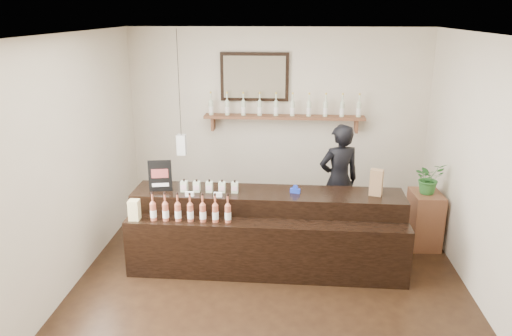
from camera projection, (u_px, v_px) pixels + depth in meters
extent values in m
plane|color=black|center=(270.00, 289.00, 5.67)|extent=(5.00, 5.00, 0.00)
plane|color=beige|center=(277.00, 122.00, 7.62)|extent=(4.50, 0.00, 4.50)
plane|color=beige|center=(253.00, 307.00, 2.87)|extent=(4.50, 0.00, 4.50)
plane|color=beige|center=(63.00, 168.00, 5.40)|extent=(0.00, 5.00, 5.00)
plane|color=beige|center=(490.00, 177.00, 5.10)|extent=(0.00, 5.00, 5.00)
plane|color=white|center=(272.00, 35.00, 4.82)|extent=(5.00, 5.00, 0.00)
cube|color=brown|center=(284.00, 117.00, 7.46)|extent=(2.40, 0.25, 0.04)
cube|color=brown|center=(213.00, 123.00, 7.60)|extent=(0.04, 0.20, 0.20)
cube|color=brown|center=(356.00, 126.00, 7.46)|extent=(0.04, 0.20, 0.20)
cube|color=black|center=(255.00, 77.00, 7.41)|extent=(1.02, 0.04, 0.72)
cube|color=#4A3D30|center=(254.00, 77.00, 7.39)|extent=(0.92, 0.01, 0.62)
cube|color=white|center=(182.00, 145.00, 6.90)|extent=(0.12, 0.12, 0.28)
cylinder|color=black|center=(179.00, 83.00, 6.64)|extent=(0.01, 0.01, 1.41)
cylinder|color=beige|center=(211.00, 108.00, 7.50)|extent=(0.07, 0.07, 0.20)
cone|color=beige|center=(211.00, 100.00, 7.46)|extent=(0.07, 0.07, 0.05)
cylinder|color=beige|center=(211.00, 96.00, 7.44)|extent=(0.02, 0.02, 0.07)
cylinder|color=gold|center=(211.00, 92.00, 7.43)|extent=(0.03, 0.03, 0.02)
cylinder|color=white|center=(211.00, 109.00, 7.50)|extent=(0.07, 0.07, 0.09)
cylinder|color=beige|center=(227.00, 108.00, 7.48)|extent=(0.07, 0.07, 0.20)
cone|color=beige|center=(227.00, 100.00, 7.44)|extent=(0.07, 0.07, 0.05)
cylinder|color=beige|center=(227.00, 96.00, 7.43)|extent=(0.02, 0.02, 0.07)
cylinder|color=gold|center=(227.00, 93.00, 7.41)|extent=(0.03, 0.03, 0.02)
cylinder|color=white|center=(227.00, 110.00, 7.49)|extent=(0.07, 0.07, 0.09)
cylinder|color=beige|center=(243.00, 108.00, 7.47)|extent=(0.07, 0.07, 0.20)
cone|color=beige|center=(243.00, 100.00, 7.43)|extent=(0.07, 0.07, 0.05)
cylinder|color=beige|center=(243.00, 96.00, 7.41)|extent=(0.02, 0.02, 0.07)
cylinder|color=gold|center=(243.00, 93.00, 7.40)|extent=(0.03, 0.03, 0.02)
cylinder|color=white|center=(243.00, 110.00, 7.47)|extent=(0.07, 0.07, 0.09)
cylinder|color=beige|center=(260.00, 109.00, 7.45)|extent=(0.07, 0.07, 0.20)
cone|color=beige|center=(260.00, 100.00, 7.41)|extent=(0.07, 0.07, 0.05)
cylinder|color=beige|center=(260.00, 96.00, 7.39)|extent=(0.02, 0.02, 0.07)
cylinder|color=gold|center=(260.00, 93.00, 7.38)|extent=(0.03, 0.03, 0.02)
cylinder|color=white|center=(260.00, 110.00, 7.46)|extent=(0.07, 0.07, 0.09)
cylinder|color=beige|center=(276.00, 109.00, 7.43)|extent=(0.07, 0.07, 0.20)
cone|color=beige|center=(276.00, 100.00, 7.39)|extent=(0.07, 0.07, 0.05)
cylinder|color=beige|center=(276.00, 96.00, 7.38)|extent=(0.02, 0.02, 0.07)
cylinder|color=gold|center=(276.00, 93.00, 7.36)|extent=(0.03, 0.03, 0.02)
cylinder|color=white|center=(276.00, 110.00, 7.44)|extent=(0.07, 0.07, 0.09)
cylinder|color=beige|center=(292.00, 109.00, 7.42)|extent=(0.07, 0.07, 0.20)
cone|color=beige|center=(293.00, 101.00, 7.38)|extent=(0.07, 0.07, 0.05)
cylinder|color=beige|center=(293.00, 97.00, 7.36)|extent=(0.02, 0.02, 0.07)
cylinder|color=gold|center=(293.00, 93.00, 7.35)|extent=(0.03, 0.03, 0.02)
cylinder|color=white|center=(292.00, 110.00, 7.42)|extent=(0.07, 0.07, 0.09)
cylinder|color=beige|center=(309.00, 109.00, 7.40)|extent=(0.07, 0.07, 0.20)
cone|color=beige|center=(309.00, 101.00, 7.36)|extent=(0.07, 0.07, 0.05)
cylinder|color=beige|center=(309.00, 97.00, 7.34)|extent=(0.02, 0.02, 0.07)
cylinder|color=gold|center=(309.00, 94.00, 7.33)|extent=(0.03, 0.03, 0.02)
cylinder|color=white|center=(309.00, 111.00, 7.41)|extent=(0.07, 0.07, 0.09)
cylinder|color=beige|center=(325.00, 110.00, 7.38)|extent=(0.07, 0.07, 0.20)
cone|color=beige|center=(326.00, 101.00, 7.35)|extent=(0.07, 0.07, 0.05)
cylinder|color=beige|center=(326.00, 97.00, 7.33)|extent=(0.02, 0.02, 0.07)
cylinder|color=gold|center=(326.00, 94.00, 7.31)|extent=(0.03, 0.03, 0.02)
cylinder|color=white|center=(325.00, 111.00, 7.39)|extent=(0.07, 0.07, 0.09)
cylinder|color=beige|center=(342.00, 110.00, 7.37)|extent=(0.07, 0.07, 0.20)
cone|color=beige|center=(342.00, 101.00, 7.33)|extent=(0.07, 0.07, 0.05)
cylinder|color=beige|center=(343.00, 97.00, 7.31)|extent=(0.02, 0.02, 0.07)
cylinder|color=gold|center=(343.00, 94.00, 7.30)|extent=(0.03, 0.03, 0.02)
cylinder|color=white|center=(342.00, 111.00, 7.37)|extent=(0.07, 0.07, 0.09)
cylinder|color=beige|center=(359.00, 110.00, 7.35)|extent=(0.07, 0.07, 0.20)
cone|color=beige|center=(359.00, 101.00, 7.31)|extent=(0.07, 0.07, 0.05)
cylinder|color=beige|center=(360.00, 97.00, 7.30)|extent=(0.02, 0.02, 0.07)
cylinder|color=gold|center=(360.00, 94.00, 7.28)|extent=(0.03, 0.03, 0.02)
cylinder|color=white|center=(359.00, 111.00, 7.36)|extent=(0.07, 0.07, 0.09)
cube|color=black|center=(267.00, 226.00, 6.20)|extent=(3.30, 0.64, 0.92)
cube|color=black|center=(266.00, 251.00, 5.82)|extent=(3.30, 0.35, 0.70)
cube|color=white|center=(190.00, 194.00, 5.91)|extent=(0.10, 0.04, 0.05)
cube|color=white|center=(218.00, 195.00, 5.89)|extent=(0.10, 0.04, 0.05)
cube|color=#CEBF7E|center=(135.00, 215.00, 5.80)|extent=(0.12, 0.12, 0.12)
cube|color=#CEBF7E|center=(134.00, 205.00, 5.76)|extent=(0.12, 0.12, 0.12)
cube|color=beige|center=(184.00, 186.00, 6.06)|extent=(0.08, 0.08, 0.13)
cube|color=#EAB6C7|center=(183.00, 187.00, 6.02)|extent=(0.07, 0.00, 0.06)
cylinder|color=black|center=(184.00, 180.00, 6.04)|extent=(0.02, 0.02, 0.03)
cube|color=beige|center=(197.00, 187.00, 6.05)|extent=(0.08, 0.08, 0.13)
cube|color=#EAB6C7|center=(196.00, 188.00, 6.01)|extent=(0.07, 0.00, 0.06)
cylinder|color=black|center=(197.00, 181.00, 6.03)|extent=(0.02, 0.02, 0.03)
cube|color=beige|center=(209.00, 187.00, 6.04)|extent=(0.08, 0.08, 0.13)
cube|color=#EAB6C7|center=(209.00, 188.00, 6.00)|extent=(0.07, 0.00, 0.06)
cylinder|color=black|center=(209.00, 181.00, 6.02)|extent=(0.02, 0.02, 0.03)
cube|color=beige|center=(222.00, 187.00, 6.03)|extent=(0.08, 0.08, 0.13)
cube|color=#EAB6C7|center=(222.00, 188.00, 5.99)|extent=(0.07, 0.00, 0.06)
cylinder|color=black|center=(222.00, 181.00, 6.01)|extent=(0.02, 0.02, 0.03)
cube|color=beige|center=(235.00, 187.00, 6.02)|extent=(0.08, 0.08, 0.13)
cube|color=#EAB6C7|center=(234.00, 189.00, 5.98)|extent=(0.07, 0.00, 0.06)
cylinder|color=black|center=(235.00, 181.00, 6.00)|extent=(0.02, 0.02, 0.03)
cylinder|color=#A54F37|center=(153.00, 212.00, 5.77)|extent=(0.07, 0.07, 0.20)
cone|color=#A54F37|center=(153.00, 202.00, 5.73)|extent=(0.07, 0.07, 0.05)
cylinder|color=#A54F37|center=(152.00, 197.00, 5.71)|extent=(0.02, 0.02, 0.07)
cylinder|color=black|center=(152.00, 193.00, 5.70)|extent=(0.03, 0.03, 0.02)
cylinder|color=white|center=(153.00, 213.00, 5.78)|extent=(0.07, 0.07, 0.09)
cylinder|color=#A54F37|center=(166.00, 212.00, 5.76)|extent=(0.07, 0.07, 0.20)
cone|color=#A54F37|center=(165.00, 202.00, 5.72)|extent=(0.07, 0.07, 0.05)
cylinder|color=#A54F37|center=(165.00, 197.00, 5.70)|extent=(0.02, 0.02, 0.07)
cylinder|color=black|center=(164.00, 193.00, 5.69)|extent=(0.03, 0.03, 0.02)
cylinder|color=white|center=(166.00, 214.00, 5.77)|extent=(0.07, 0.07, 0.09)
cylinder|color=#A54F37|center=(178.00, 213.00, 5.75)|extent=(0.07, 0.07, 0.20)
cone|color=#A54F37|center=(177.00, 202.00, 5.71)|extent=(0.07, 0.07, 0.05)
cylinder|color=#A54F37|center=(177.00, 197.00, 5.69)|extent=(0.02, 0.02, 0.07)
cylinder|color=black|center=(177.00, 194.00, 5.68)|extent=(0.03, 0.03, 0.02)
cylinder|color=white|center=(178.00, 214.00, 5.76)|extent=(0.07, 0.07, 0.09)
cylinder|color=#A54F37|center=(190.00, 213.00, 5.74)|extent=(0.07, 0.07, 0.20)
cone|color=#A54F37|center=(190.00, 203.00, 5.70)|extent=(0.07, 0.07, 0.05)
cylinder|color=#A54F37|center=(190.00, 198.00, 5.68)|extent=(0.02, 0.02, 0.07)
cylinder|color=black|center=(190.00, 194.00, 5.67)|extent=(0.03, 0.03, 0.02)
cylinder|color=white|center=(190.00, 215.00, 5.75)|extent=(0.07, 0.07, 0.09)
cylinder|color=#A54F37|center=(203.00, 213.00, 5.73)|extent=(0.07, 0.07, 0.20)
cone|color=#A54F37|center=(203.00, 203.00, 5.69)|extent=(0.07, 0.07, 0.05)
cylinder|color=#A54F37|center=(202.00, 198.00, 5.67)|extent=(0.02, 0.02, 0.07)
cylinder|color=black|center=(202.00, 194.00, 5.66)|extent=(0.03, 0.03, 0.02)
cylinder|color=white|center=(203.00, 215.00, 5.74)|extent=(0.07, 0.07, 0.09)
cylinder|color=#A54F37|center=(215.00, 214.00, 5.72)|extent=(0.07, 0.07, 0.20)
cone|color=#A54F37|center=(215.00, 203.00, 5.68)|extent=(0.07, 0.07, 0.05)
cylinder|color=#A54F37|center=(215.00, 198.00, 5.67)|extent=(0.02, 0.02, 0.07)
cylinder|color=black|center=(215.00, 194.00, 5.65)|extent=(0.03, 0.03, 0.02)
cylinder|color=white|center=(215.00, 215.00, 5.73)|extent=(0.07, 0.07, 0.09)
cylinder|color=#A54F37|center=(228.00, 214.00, 5.71)|extent=(0.07, 0.07, 0.20)
cone|color=#A54F37|center=(228.00, 204.00, 5.67)|extent=(0.07, 0.07, 0.05)
cylinder|color=#A54F37|center=(228.00, 199.00, 5.66)|extent=(0.02, 0.02, 0.07)
cylinder|color=black|center=(228.00, 195.00, 5.64)|extent=(0.03, 0.03, 0.02)
cylinder|color=white|center=(228.00, 216.00, 5.72)|extent=(0.07, 0.07, 0.09)
cube|color=black|center=(160.00, 176.00, 6.03)|extent=(0.28, 0.07, 0.39)
cube|color=#943736|center=(160.00, 174.00, 6.01)|extent=(0.20, 0.04, 0.11)
cube|color=white|center=(160.00, 185.00, 6.05)|extent=(0.20, 0.04, 0.04)
cube|color=olive|center=(376.00, 182.00, 5.91)|extent=(0.17, 0.15, 0.32)
cube|color=black|center=(377.00, 188.00, 5.87)|extent=(0.09, 0.03, 0.06)
cube|color=#1832AD|center=(295.00, 191.00, 6.01)|extent=(0.13, 0.08, 0.06)
cylinder|color=#1832AD|center=(295.00, 188.00, 6.00)|extent=(0.07, 0.04, 0.06)
cube|color=brown|center=(424.00, 219.00, 6.62)|extent=(0.40, 0.53, 0.75)
imported|color=#2D6B2B|center=(429.00, 178.00, 6.44)|extent=(0.47, 0.45, 0.42)
imported|color=black|center=(339.00, 173.00, 6.81)|extent=(0.76, 0.62, 1.79)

